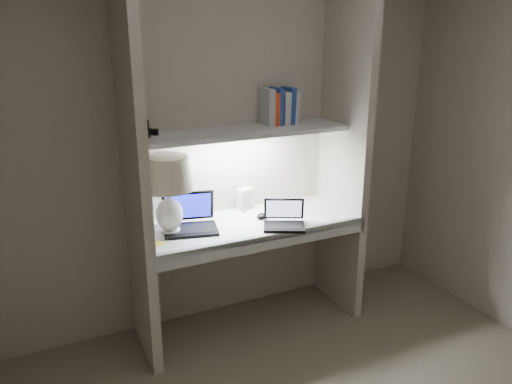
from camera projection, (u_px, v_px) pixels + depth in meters
back_wall at (232, 142)px, 3.39m from camera, size 3.20×0.01×2.50m
alcove_panel_left at (134, 163)px, 2.86m from camera, size 0.06×0.55×2.50m
alcove_panel_right at (345, 140)px, 3.45m from camera, size 0.06×0.55×2.50m
desk at (250, 224)px, 3.31m from camera, size 1.40×0.55×0.04m
desk_apron at (267, 242)px, 3.09m from camera, size 1.46×0.03×0.10m
shelf at (243, 132)px, 3.21m from camera, size 1.40×0.36×0.03m
strip_light at (243, 135)px, 3.21m from camera, size 0.60×0.04×0.02m
table_lamp at (168, 182)px, 3.00m from camera, size 0.34×0.34×0.49m
laptop_main at (190, 221)px, 3.17m from camera, size 0.39×0.35×0.23m
laptop_netbook at (284, 220)px, 3.21m from camera, size 0.33×0.32×0.17m
speaker at (245, 199)px, 3.50m from camera, size 0.13×0.11×0.15m
mouse at (263, 216)px, 3.34m from camera, size 0.11×0.09×0.04m
cable_coil at (292, 207)px, 3.54m from camera, size 0.14×0.14×0.01m
sticky_note at (159, 244)px, 2.95m from camera, size 0.09×0.09×0.00m
book_row at (279, 107)px, 3.37m from camera, size 0.23×0.16×0.24m
shelf_box at (143, 129)px, 2.94m from camera, size 0.07×0.06×0.11m
shelf_gadget at (145, 132)px, 3.00m from camera, size 0.12×0.09×0.05m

